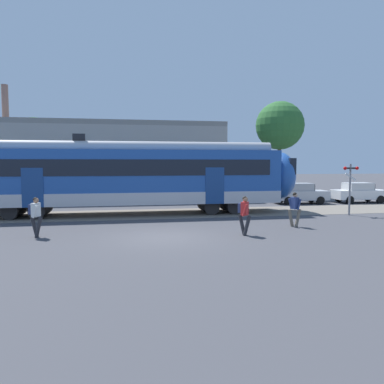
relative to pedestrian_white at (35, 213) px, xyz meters
name	(u,v)px	position (x,y,z in m)	size (l,w,h in m)	color
ground_plane	(164,237)	(5.19, -0.94, -0.99)	(160.00, 160.00, 0.00)	#424247
pedestrian_white	(35,213)	(0.00, 0.00, 0.00)	(0.59, 0.63, 1.67)	#28282D
pedestrian_red	(244,212)	(8.58, -1.09, 0.00)	(0.54, 0.67, 1.67)	#28282D
pedestrian_navy	(295,207)	(11.61, 0.49, -0.03)	(0.70, 0.53, 1.67)	#6B6051
parked_car_silver	(300,193)	(16.55, 9.98, -0.21)	(4.08, 1.91, 1.54)	#B7BABF
parked_car_white	(359,193)	(21.36, 9.82, -0.21)	(4.06, 1.87, 1.54)	silver
crossing_signal	(350,181)	(16.54, 3.62, 1.02)	(0.96, 0.21, 3.00)	gray
background_building	(92,161)	(0.95, 15.94, 2.22)	(21.82, 5.00, 9.20)	gray
street_tree_right	(280,126)	(17.38, 15.82, 5.38)	(4.30, 4.30, 8.54)	brown
street_tree_left	(35,141)	(-4.02, 18.42, 3.98)	(4.02, 4.02, 7.00)	brown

